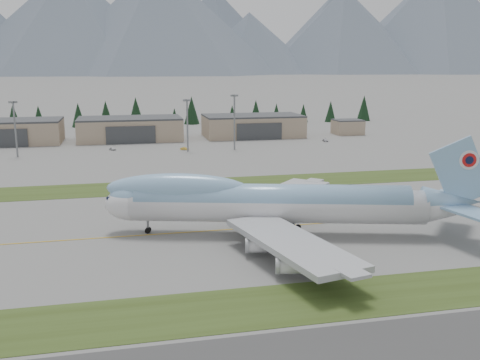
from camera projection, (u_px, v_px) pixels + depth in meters
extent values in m
plane|color=#60605E|center=(216.00, 230.00, 114.75)|extent=(7000.00, 7000.00, 0.00)
cube|color=#334418|center=(261.00, 307.00, 78.47)|extent=(400.00, 14.00, 0.08)
cube|color=#334418|center=(190.00, 186.00, 157.71)|extent=(400.00, 18.00, 0.08)
cube|color=gold|center=(216.00, 230.00, 114.75)|extent=(400.00, 0.40, 0.02)
cylinder|color=silver|center=(277.00, 206.00, 110.55)|extent=(60.43, 22.72, 7.05)
cylinder|color=#82AED6|center=(271.00, 200.00, 110.33)|extent=(56.10, 21.06, 6.50)
ellipsoid|color=silver|center=(132.00, 204.00, 111.96)|extent=(12.73, 9.76, 7.05)
ellipsoid|color=#82AED6|center=(131.00, 198.00, 111.68)|extent=(10.67, 8.24, 5.97)
ellipsoid|color=#82AED6|center=(177.00, 189.00, 110.80)|extent=(30.44, 13.62, 6.50)
cube|color=#0C1433|center=(113.00, 197.00, 111.84)|extent=(2.98, 3.33, 1.41)
cone|color=silver|center=(452.00, 208.00, 108.90)|extent=(14.36, 10.08, 6.91)
cone|color=#82AED6|center=(453.00, 202.00, 108.63)|extent=(13.16, 9.19, 6.29)
cube|color=#82AED6|center=(461.00, 172.00, 107.31)|extent=(12.84, 4.07, 14.96)
cylinder|color=silver|center=(468.00, 159.00, 107.13)|extent=(3.82, 1.23, 3.90)
cylinder|color=red|center=(467.00, 159.00, 107.23)|extent=(2.78, 0.95, 2.82)
cylinder|color=#0C1433|center=(467.00, 159.00, 107.34)|extent=(1.63, 0.64, 1.63)
cube|color=#82AED6|center=(452.00, 197.00, 115.02)|extent=(12.66, 13.31, 0.50)
cube|color=#82AED6|center=(475.00, 213.00, 102.31)|extent=(8.44, 12.86, 0.50)
cube|color=#A8ABB1|center=(284.00, 195.00, 128.33)|extent=(29.77, 30.75, 1.08)
cube|color=#A8ABB1|center=(291.00, 243.00, 93.39)|extent=(17.24, 33.99, 1.08)
cylinder|color=silver|center=(263.00, 207.00, 124.76)|extent=(6.15, 4.09, 2.71)
cylinder|color=silver|center=(284.00, 197.00, 134.36)|extent=(6.15, 4.09, 2.71)
cylinder|color=silver|center=(262.00, 245.00, 98.29)|extent=(6.15, 4.09, 2.71)
cylinder|color=silver|center=(294.00, 266.00, 88.20)|extent=(6.15, 4.09, 2.71)
cylinder|color=slate|center=(148.00, 227.00, 112.85)|extent=(0.59, 0.59, 2.60)
cylinder|color=slate|center=(268.00, 224.00, 114.83)|extent=(0.75, 0.75, 2.82)
cylinder|color=slate|center=(269.00, 233.00, 108.47)|extent=(0.75, 0.75, 2.82)
cylinder|color=slate|center=(294.00, 224.00, 114.58)|extent=(0.75, 0.75, 2.82)
cylinder|color=slate|center=(295.00, 233.00, 108.22)|extent=(0.75, 0.75, 2.82)
cylinder|color=black|center=(148.00, 231.00, 112.57)|extent=(1.25, 0.68, 1.19)
cylinder|color=black|center=(148.00, 229.00, 113.42)|extent=(1.25, 0.68, 1.19)
cylinder|color=black|center=(268.00, 227.00, 114.99)|extent=(1.40, 0.86, 1.30)
cylinder|color=black|center=(268.00, 236.00, 108.63)|extent=(1.40, 0.86, 1.30)
cylinder|color=black|center=(294.00, 227.00, 114.73)|extent=(1.40, 0.86, 1.30)
cylinder|color=black|center=(295.00, 237.00, 108.38)|extent=(1.40, 0.86, 1.30)
cube|color=gray|center=(7.00, 133.00, 242.09)|extent=(48.00, 26.00, 10.00)
cube|color=#37393C|center=(6.00, 121.00, 240.96)|extent=(48.00, 26.00, 0.80)
cube|color=#37393C|center=(1.00, 139.00, 229.60)|extent=(22.08, 0.60, 8.00)
cube|color=gray|center=(130.00, 130.00, 253.73)|extent=(48.00, 26.00, 10.00)
cube|color=#37393C|center=(130.00, 118.00, 252.60)|extent=(48.00, 26.00, 0.80)
cube|color=#37393C|center=(131.00, 135.00, 241.24)|extent=(22.08, 0.60, 8.00)
cube|color=gray|center=(253.00, 126.00, 266.43)|extent=(48.00, 26.00, 10.00)
cube|color=#37393C|center=(253.00, 116.00, 265.30)|extent=(48.00, 26.00, 0.80)
cube|color=#37393C|center=(259.00, 132.00, 253.94)|extent=(22.08, 0.60, 8.00)
cube|color=gray|center=(348.00, 127.00, 275.41)|extent=(14.00, 12.00, 7.00)
cube|color=#37393C|center=(348.00, 120.00, 274.62)|extent=(14.00, 12.00, 0.60)
cylinder|color=slate|center=(15.00, 130.00, 205.23)|extent=(0.70, 0.70, 20.71)
cube|color=slate|center=(13.00, 102.00, 202.98)|extent=(3.20, 3.20, 0.80)
cylinder|color=slate|center=(187.00, 127.00, 218.65)|extent=(0.70, 0.70, 20.54)
cube|color=slate|center=(187.00, 100.00, 216.41)|extent=(3.20, 3.20, 0.80)
cylinder|color=slate|center=(234.00, 123.00, 223.59)|extent=(0.70, 0.70, 22.19)
cube|color=slate|center=(234.00, 96.00, 221.18)|extent=(3.20, 3.20, 0.80)
imported|color=#B9BABB|center=(113.00, 150.00, 223.63)|extent=(3.15, 3.67, 1.19)
imported|color=gold|center=(185.00, 150.00, 224.38)|extent=(3.79, 2.97, 1.20)
imported|color=silver|center=(325.00, 141.00, 249.62)|extent=(2.09, 4.58, 1.30)
cone|color=black|center=(13.00, 116.00, 299.84)|extent=(7.80, 7.80, 13.92)
cone|color=black|center=(39.00, 117.00, 303.13)|extent=(7.13, 7.13, 12.72)
cone|color=black|center=(78.00, 115.00, 307.19)|extent=(7.80, 7.80, 13.93)
cone|color=black|center=(106.00, 114.00, 309.15)|extent=(8.38, 8.38, 14.96)
cone|color=black|center=(136.00, 111.00, 314.73)|extent=(9.36, 9.36, 16.72)
cone|color=black|center=(175.00, 117.00, 316.10)|extent=(5.76, 5.76, 10.29)
cone|color=black|center=(192.00, 110.00, 322.91)|extent=(9.38, 9.38, 16.75)
cone|color=black|center=(232.00, 115.00, 323.93)|extent=(6.40, 6.40, 11.43)
cone|color=black|center=(256.00, 111.00, 330.74)|extent=(7.92, 7.92, 14.14)
cone|color=black|center=(276.00, 113.00, 332.14)|extent=(6.65, 6.65, 11.88)
cone|color=black|center=(303.00, 113.00, 335.37)|extent=(6.38, 6.38, 11.39)
cone|color=black|center=(330.00, 111.00, 336.33)|extent=(7.38, 7.38, 13.17)
cone|color=black|center=(364.00, 108.00, 343.50)|extent=(9.08, 9.08, 16.21)
cone|color=#4F5A69|center=(71.00, 21.00, 2134.96)|extent=(942.08, 942.08, 418.38)
cone|color=#4F5A69|center=(160.00, 19.00, 2151.73)|extent=(982.49, 982.49, 442.07)
cone|color=#4F5A69|center=(249.00, 43.00, 2369.17)|extent=(625.64, 625.64, 265.24)
cone|color=silver|center=(249.00, 25.00, 2352.51)|extent=(237.74, 237.74, 106.10)
cone|color=#4F5A69|center=(344.00, 31.00, 2462.14)|extent=(823.61, 823.61, 381.84)
cone|color=silver|center=(345.00, 5.00, 2438.16)|extent=(312.97, 312.97, 152.74)
cone|color=#4F5A69|center=(437.00, 20.00, 2588.94)|extent=(1093.05, 1093.05, 508.27)
cone|color=#4F5A69|center=(82.00, 23.00, 2788.28)|extent=(1006.75, 1006.75, 503.38)
cone|color=#4F5A69|center=(214.00, 30.00, 2941.53)|extent=(909.03, 909.03, 454.52)
cone|color=silver|center=(214.00, 6.00, 2914.89)|extent=(363.61, 363.61, 199.99)
cone|color=#4F5A69|center=(333.00, 33.00, 3091.08)|extent=(881.97, 881.97, 440.99)
cone|color=silver|center=(334.00, 11.00, 3065.23)|extent=(352.79, 352.79, 194.03)
cone|color=#4F5A69|center=(442.00, 26.00, 3229.01)|extent=(1077.06, 1077.06, 538.53)
cone|color=silver|center=(444.00, 0.00, 3197.44)|extent=(430.82, 430.82, 236.95)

